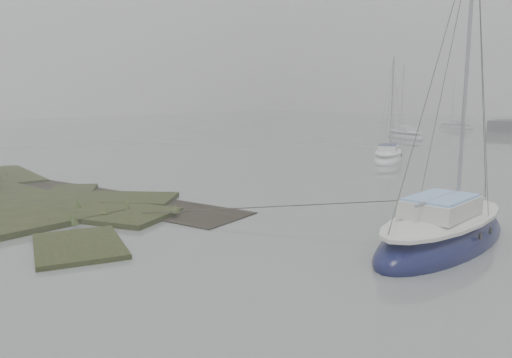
% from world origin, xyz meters
% --- Properties ---
extents(ground, '(160.00, 160.00, 0.00)m').
position_xyz_m(ground, '(0.00, 30.00, 0.00)').
color(ground, slate).
rests_on(ground, ground).
extents(sailboat_main, '(2.89, 7.46, 10.32)m').
position_xyz_m(sailboat_main, '(8.87, 6.84, 0.32)').
color(sailboat_main, '#0E1139').
rests_on(sailboat_main, ground).
extents(sailboat_white, '(3.45, 5.80, 7.77)m').
position_xyz_m(sailboat_white, '(-1.16, 24.25, 0.24)').
color(sailboat_white, white).
rests_on(sailboat_white, ground).
extents(sailboat_far_a, '(6.09, 4.97, 8.47)m').
position_xyz_m(sailboat_far_a, '(-8.01, 42.74, 0.26)').
color(sailboat_far_a, '#A7AAB0').
rests_on(sailboat_far_a, ground).
extents(sailboat_far_c, '(5.38, 2.92, 7.22)m').
position_xyz_m(sailboat_far_c, '(-9.34, 62.78, 0.22)').
color(sailboat_far_c, '#AEB3B9').
rests_on(sailboat_far_c, ground).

